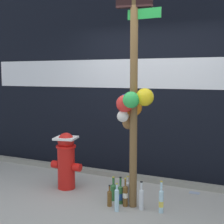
{
  "coord_description": "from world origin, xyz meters",
  "views": [
    {
      "loc": [
        1.78,
        -3.64,
        1.67
      ],
      "look_at": [
        -0.07,
        0.21,
        1.2
      ],
      "focal_mm": 53.99,
      "sensor_mm": 36.0,
      "label": 1
    }
  ],
  "objects_px": {
    "bottle_5": "(141,198)",
    "fire_hydrant": "(66,160)",
    "bottle_4": "(117,199)",
    "bottle_1": "(120,194)",
    "memorial_post": "(132,88)",
    "bottle_0": "(125,195)",
    "bottle_2": "(113,191)",
    "bottle_6": "(128,192)",
    "bottle_3": "(110,198)",
    "bottle_7": "(161,201)"
  },
  "relations": [
    {
      "from": "bottle_5",
      "to": "fire_hydrant",
      "type": "bearing_deg",
      "value": 168.19
    },
    {
      "from": "fire_hydrant",
      "to": "bottle_5",
      "type": "distance_m",
      "value": 1.34
    },
    {
      "from": "bottle_5",
      "to": "bottle_4",
      "type": "bearing_deg",
      "value": -144.19
    },
    {
      "from": "bottle_1",
      "to": "bottle_5",
      "type": "xyz_separation_m",
      "value": [
        0.31,
        -0.07,
        0.02
      ]
    },
    {
      "from": "memorial_post",
      "to": "fire_hydrant",
      "type": "relative_size",
      "value": 3.41
    },
    {
      "from": "memorial_post",
      "to": "bottle_0",
      "type": "distance_m",
      "value": 1.36
    },
    {
      "from": "bottle_2",
      "to": "bottle_5",
      "type": "xyz_separation_m",
      "value": [
        0.45,
        -0.13,
        0.02
      ]
    },
    {
      "from": "bottle_4",
      "to": "bottle_5",
      "type": "bearing_deg",
      "value": 35.81
    },
    {
      "from": "bottle_6",
      "to": "bottle_1",
      "type": "bearing_deg",
      "value": -144.03
    },
    {
      "from": "bottle_0",
      "to": "bottle_2",
      "type": "height_order",
      "value": "bottle_0"
    },
    {
      "from": "memorial_post",
      "to": "bottle_3",
      "type": "height_order",
      "value": "memorial_post"
    },
    {
      "from": "fire_hydrant",
      "to": "bottle_3",
      "type": "xyz_separation_m",
      "value": [
        0.88,
        -0.34,
        -0.32
      ]
    },
    {
      "from": "memorial_post",
      "to": "bottle_7",
      "type": "relative_size",
      "value": 7.15
    },
    {
      "from": "bottle_1",
      "to": "bottle_7",
      "type": "bearing_deg",
      "value": -5.02
    },
    {
      "from": "fire_hydrant",
      "to": "bottle_1",
      "type": "distance_m",
      "value": 1.03
    },
    {
      "from": "memorial_post",
      "to": "fire_hydrant",
      "type": "bearing_deg",
      "value": 168.8
    },
    {
      "from": "fire_hydrant",
      "to": "bottle_3",
      "type": "bearing_deg",
      "value": -21.37
    },
    {
      "from": "memorial_post",
      "to": "bottle_6",
      "type": "relative_size",
      "value": 7.78
    },
    {
      "from": "bottle_1",
      "to": "bottle_5",
      "type": "height_order",
      "value": "bottle_5"
    },
    {
      "from": "bottle_6",
      "to": "bottle_7",
      "type": "distance_m",
      "value": 0.5
    },
    {
      "from": "bottle_1",
      "to": "bottle_3",
      "type": "bearing_deg",
      "value": -122.5
    },
    {
      "from": "bottle_0",
      "to": "bottle_3",
      "type": "xyz_separation_m",
      "value": [
        -0.18,
        -0.09,
        -0.03
      ]
    },
    {
      "from": "bottle_3",
      "to": "bottle_7",
      "type": "bearing_deg",
      "value": 7.96
    },
    {
      "from": "bottle_3",
      "to": "bottle_7",
      "type": "xyz_separation_m",
      "value": [
        0.65,
        0.09,
        0.04
      ]
    },
    {
      "from": "bottle_1",
      "to": "bottle_2",
      "type": "relative_size",
      "value": 1.1
    },
    {
      "from": "bottle_1",
      "to": "bottle_2",
      "type": "xyz_separation_m",
      "value": [
        -0.13,
        0.07,
        0.0
      ]
    },
    {
      "from": "bottle_6",
      "to": "bottle_2",
      "type": "bearing_deg",
      "value": 176.96
    },
    {
      "from": "bottle_5",
      "to": "bottle_7",
      "type": "xyz_separation_m",
      "value": [
        0.25,
        0.02,
        0.0
      ]
    },
    {
      "from": "bottle_5",
      "to": "bottle_3",
      "type": "bearing_deg",
      "value": -169.37
    },
    {
      "from": "bottle_1",
      "to": "bottle_4",
      "type": "xyz_separation_m",
      "value": [
        0.06,
        -0.25,
        0.03
      ]
    },
    {
      "from": "bottle_5",
      "to": "bottle_7",
      "type": "bearing_deg",
      "value": 3.62
    },
    {
      "from": "bottle_3",
      "to": "bottle_4",
      "type": "distance_m",
      "value": 0.19
    },
    {
      "from": "fire_hydrant",
      "to": "bottle_3",
      "type": "relative_size",
      "value": 2.99
    },
    {
      "from": "bottle_0",
      "to": "bottle_4",
      "type": "xyz_separation_m",
      "value": [
        -0.03,
        -0.2,
        0.01
      ]
    },
    {
      "from": "bottle_2",
      "to": "bottle_6",
      "type": "distance_m",
      "value": 0.21
    },
    {
      "from": "fire_hydrant",
      "to": "bottle_7",
      "type": "relative_size",
      "value": 2.1
    },
    {
      "from": "bottle_0",
      "to": "fire_hydrant",
      "type": "bearing_deg",
      "value": 166.55
    },
    {
      "from": "memorial_post",
      "to": "bottle_5",
      "type": "bearing_deg",
      "value": -16.37
    },
    {
      "from": "memorial_post",
      "to": "bottle_5",
      "type": "relative_size",
      "value": 7.83
    },
    {
      "from": "bottle_3",
      "to": "bottle_6",
      "type": "distance_m",
      "value": 0.26
    },
    {
      "from": "fire_hydrant",
      "to": "bottle_1",
      "type": "relative_size",
      "value": 2.33
    },
    {
      "from": "memorial_post",
      "to": "bottle_2",
      "type": "relative_size",
      "value": 8.76
    },
    {
      "from": "bottle_3",
      "to": "bottle_4",
      "type": "height_order",
      "value": "bottle_4"
    },
    {
      "from": "memorial_post",
      "to": "bottle_7",
      "type": "height_order",
      "value": "memorial_post"
    },
    {
      "from": "bottle_0",
      "to": "memorial_post",
      "type": "bearing_deg",
      "value": 20.42
    },
    {
      "from": "bottle_2",
      "to": "bottle_7",
      "type": "distance_m",
      "value": 0.71
    },
    {
      "from": "bottle_2",
      "to": "bottle_5",
      "type": "height_order",
      "value": "bottle_5"
    },
    {
      "from": "bottle_1",
      "to": "bottle_5",
      "type": "relative_size",
      "value": 0.99
    },
    {
      "from": "bottle_0",
      "to": "bottle_5",
      "type": "relative_size",
      "value": 1.02
    },
    {
      "from": "bottle_7",
      "to": "memorial_post",
      "type": "bearing_deg",
      "value": 176.12
    }
  ]
}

